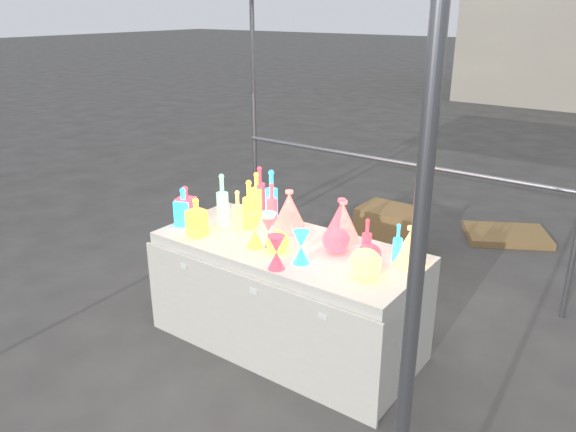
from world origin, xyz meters
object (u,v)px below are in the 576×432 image
Objects in this scene: cardboard_box_closed at (390,229)px; lampshade_0 at (343,220)px; bottle_0 at (257,194)px; globe_0 at (278,243)px; decanter_0 at (197,217)px; display_table at (287,295)px; hourglass_0 at (276,252)px.

lampshade_0 is at bearing -76.17° from cardboard_box_closed.
globe_0 is at bearing -40.17° from bottle_0.
bottle_0 is at bearing 87.92° from decanter_0.
decanter_0 is at bearing -102.04° from cardboard_box_closed.
lampshade_0 is (0.38, -1.58, 0.68)m from cardboard_box_closed.
bottle_0 is 0.57m from decanter_0.
display_table is 0.82m from bottle_0.
decanter_0 is 0.99m from lampshade_0.
bottle_0 is at bearing -103.89° from cardboard_box_closed.
decanter_0 is 0.62m from globe_0.
hourglass_0 is (0.16, -0.33, 0.48)m from display_table.
bottle_0 is at bearing 139.83° from globe_0.
display_table is 0.60m from hourglass_0.
hourglass_0 reaches higher than globe_0.
display_table is 0.45m from globe_0.
globe_0 is at bearing -85.53° from cardboard_box_closed.
lampshade_0 is at bearing 81.50° from hourglass_0.
display_table is at bearing 96.40° from globe_0.
globe_0 is (0.61, 0.11, -0.07)m from decanter_0.
cardboard_box_closed is 2.11× the size of lampshade_0.
cardboard_box_closed is 1.77m from lampshade_0.
display_table is at bearing 26.46° from decanter_0.
display_table is 1.89m from cardboard_box_closed.
cardboard_box_closed is at bearing 97.56° from hourglass_0.
display_table is 0.82m from decanter_0.
decanter_0 reaches higher than globe_0.
bottle_0 is 1.21× the size of decanter_0.
hourglass_0 is at bearing -2.05° from decanter_0.
bottle_0 is 0.71m from globe_0.
globe_0 is at bearing -83.60° from display_table.
hourglass_0 is at bearing -54.79° from globe_0.
decanter_0 is at bearing -97.07° from bottle_0.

